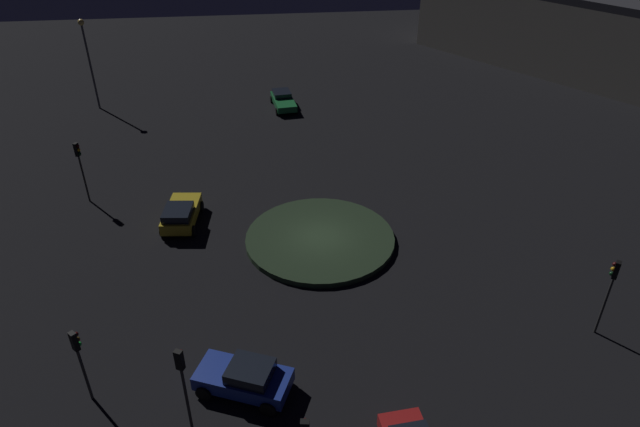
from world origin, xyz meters
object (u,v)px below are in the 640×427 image
traffic_light_northwest (611,283)px  car_blue (245,378)px  car_green (283,100)px  traffic_light_southeast (80,161)px  store_building (587,32)px  car_yellow (181,213)px  traffic_light_northeast_near (79,352)px  streetlamp_southeast (87,51)px  traffic_light_northeast (183,375)px

traffic_light_northwest → car_blue: bearing=42.1°
car_green → traffic_light_northwest: traffic_light_northwest is taller
traffic_light_southeast → store_building: bearing=49.0°
car_yellow → traffic_light_northeast_near: size_ratio=1.09×
car_green → car_blue: 32.88m
car_blue → car_yellow: (3.83, -13.70, -0.00)m
traffic_light_northwest → store_building: bearing=-80.2°
car_blue → streetlamp_southeast: (13.01, -34.45, 4.48)m
car_blue → traffic_light_southeast: 20.27m
traffic_light_southeast → streetlamp_southeast: streetlamp_southeast is taller
store_building → traffic_light_northeast: bearing=103.6°
traffic_light_northeast_near → streetlamp_southeast: bearing=57.6°
traffic_light_northwest → traffic_light_southeast: size_ratio=1.00×
traffic_light_northeast_near → traffic_light_northeast: bearing=-68.3°
traffic_light_northeast → traffic_light_northeast_near: size_ratio=1.14×
car_green → traffic_light_southeast: 20.94m
traffic_light_southeast → car_yellow: bearing=-5.8°
traffic_light_northeast_near → store_building: size_ratio=0.10×
car_yellow → traffic_light_southeast: bearing=67.2°
car_yellow → traffic_light_northeast_near: traffic_light_northeast_near is taller
car_green → streetlamp_southeast: 17.57m
car_blue → traffic_light_northwest: (-16.92, -1.51, 2.25)m
car_green → car_yellow: (7.67, 18.95, 0.12)m
car_blue → store_building: (-36.31, -39.25, 3.33)m
traffic_light_northeast → store_building: store_building is taller
car_yellow → traffic_light_northwest: (-20.75, 12.20, 2.25)m
car_green → traffic_light_northeast: bearing=-16.1°
traffic_light_northeast → car_green: bearing=18.5°
streetlamp_southeast → store_building: size_ratio=0.22×
traffic_light_southeast → traffic_light_northwest: bearing=-6.4°
car_yellow → traffic_light_southeast: traffic_light_southeast is taller
car_blue → traffic_light_northeast: 3.58m
car_blue → traffic_light_northeast_near: size_ratio=1.16×
car_green → store_building: store_building is taller
car_green → car_yellow: bearing=-28.2°
streetlamp_southeast → car_green: bearing=173.9°
car_blue → store_building: 53.57m
traffic_light_southeast → streetlamp_southeast: 17.47m
car_yellow → car_blue: bearing=-157.5°
traffic_light_southeast → traffic_light_northeast_near: bearing=-53.8°
car_yellow → traffic_light_southeast: (6.42, -3.64, 2.24)m
car_green → car_blue: (3.85, 32.66, 0.12)m
traffic_light_northeast → traffic_light_southeast: (8.06, -18.99, -0.06)m
car_blue → streetlamp_southeast: 37.09m
traffic_light_northwest → store_building: (-19.39, -37.74, 1.08)m
car_yellow → traffic_light_northeast: traffic_light_northeast is taller
traffic_light_northeast → streetlamp_southeast: (10.82, -36.09, 2.17)m
car_green → store_building: 33.30m
traffic_light_southeast → car_blue: bearing=-35.6°
car_blue → traffic_light_northeast: traffic_light_northeast is taller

